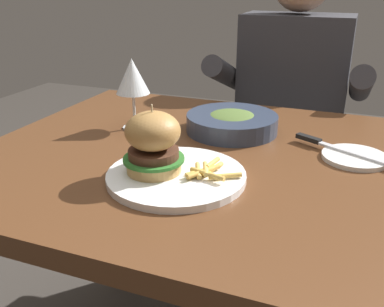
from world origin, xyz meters
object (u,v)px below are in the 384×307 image
wine_glass (132,78)px  soup_bowl (232,122)px  main_plate (176,176)px  table_knife (333,147)px  burger_sandwich (153,142)px  diner_person (288,134)px  bread_plate (355,157)px

wine_glass → soup_bowl: 0.26m
main_plate → table_knife: bearing=42.8°
burger_sandwich → wine_glass: (-0.17, 0.24, 0.06)m
wine_glass → soup_bowl: (0.23, 0.06, -0.10)m
wine_glass → table_knife: (0.48, 0.01, -0.12)m
soup_bowl → diner_person: diner_person is taller
main_plate → diner_person: bearing=84.0°
bread_plate → wine_glass: bearing=178.8°
table_knife → diner_person: diner_person is taller
burger_sandwich → table_knife: 0.40m
wine_glass → diner_person: diner_person is taller
main_plate → bread_plate: size_ratio=1.95×
main_plate → burger_sandwich: size_ratio=2.02×
bread_plate → table_knife: table_knife is taller
bread_plate → soup_bowl: 0.30m
wine_glass → main_plate: bearing=-47.6°
bread_plate → main_plate: bearing=-144.5°
table_knife → burger_sandwich: bearing=-140.4°
main_plate → table_knife: 0.36m
soup_bowl → diner_person: bearing=83.0°
burger_sandwich → soup_bowl: (0.06, 0.30, -0.05)m
wine_glass → diner_person: size_ratio=0.15×
main_plate → diner_person: diner_person is taller
main_plate → diner_person: 0.85m
main_plate → table_knife: size_ratio=1.25×
diner_person → burger_sandwich: bearing=-98.7°
burger_sandwich → soup_bowl: bearing=78.3°
main_plate → bread_plate: 0.38m
wine_glass → bread_plate: wine_glass is taller
main_plate → soup_bowl: bearing=85.9°
main_plate → soup_bowl: (0.02, 0.30, 0.02)m
table_knife → diner_person: 0.64m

